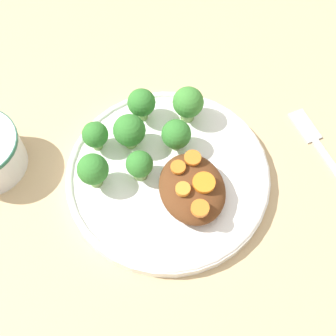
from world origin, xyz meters
The scene contains 16 objects.
ground_plane centered at (0.00, 0.00, 0.00)m, with size 4.00×4.00×0.00m, color tan.
plate centered at (0.00, 0.00, 0.01)m, with size 0.27×0.27×0.02m.
stew_mound centered at (0.04, 0.02, 0.03)m, with size 0.10×0.08×0.03m, color #5B3319.
broccoli_floret_0 centered at (-0.01, -0.09, 0.05)m, with size 0.04×0.04×0.05m.
broccoli_floret_1 centered at (-0.08, 0.05, 0.05)m, with size 0.04×0.04×0.06m.
broccoli_floret_2 centered at (-0.06, -0.04, 0.05)m, with size 0.04×0.04×0.05m.
broccoli_floret_3 centered at (-0.04, 0.02, 0.05)m, with size 0.04×0.04×0.05m.
broccoli_floret_4 centered at (-0.09, -0.01, 0.05)m, with size 0.04×0.04×0.05m.
broccoli_floret_5 centered at (-0.06, -0.08, 0.04)m, with size 0.03×0.03×0.05m.
broccoli_floret_6 centered at (-0.01, -0.03, 0.04)m, with size 0.03×0.03×0.05m.
carrot_slice_0 centered at (0.01, 0.01, 0.05)m, with size 0.02×0.02×0.00m, color orange.
carrot_slice_1 centered at (0.04, 0.01, 0.05)m, with size 0.02×0.02×0.01m, color orange.
carrot_slice_2 centered at (0.01, 0.03, 0.05)m, with size 0.02×0.02×0.00m, color orange.
carrot_slice_3 centered at (0.07, 0.02, 0.05)m, with size 0.02×0.02×0.01m, color orange.
carrot_slice_4 centered at (0.04, 0.03, 0.05)m, with size 0.03×0.03×0.00m, color orange.
fork centered at (0.01, 0.22, 0.00)m, with size 0.18×0.04×0.01m.
Camera 1 is at (0.27, -0.07, 0.55)m, focal length 50.00 mm.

